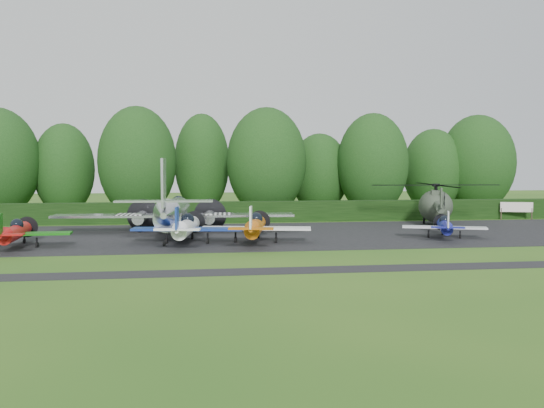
{
  "coord_description": "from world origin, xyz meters",
  "views": [
    {
      "loc": [
        -3.75,
        -37.78,
        5.84
      ],
      "look_at": [
        2.88,
        10.1,
        2.5
      ],
      "focal_mm": 40.0,
      "sensor_mm": 36.0,
      "label": 1
    }
  ],
  "objects": [
    {
      "name": "tree_3",
      "position": [
        -17.41,
        32.01,
        5.07
      ],
      "size": [
        6.65,
        6.65,
        10.16
      ],
      "color": "black",
      "rests_on": "ground"
    },
    {
      "name": "light_plane_red",
      "position": [
        -15.33,
        4.61,
        1.14
      ],
      "size": [
        7.15,
        7.52,
        2.75
      ],
      "rotation": [
        0.0,
        0.0,
        -0.03
      ],
      "color": "#B41210",
      "rests_on": "ground"
    },
    {
      "name": "hedgerow",
      "position": [
        0.0,
        21.0,
        0.0
      ],
      "size": [
        90.0,
        1.6,
        2.0
      ],
      "primitive_type": "cube",
      "color": "black",
      "rests_on": "ground"
    },
    {
      "name": "light_plane_white",
      "position": [
        -3.93,
        5.15,
        1.26
      ],
      "size": [
        7.9,
        8.31,
        3.04
      ],
      "rotation": [
        0.0,
        0.0,
        0.15
      ],
      "color": "white",
      "rests_on": "ground"
    },
    {
      "name": "sign_board",
      "position": [
        29.24,
        19.45,
        1.21
      ],
      "size": [
        3.19,
        0.12,
        1.79
      ],
      "rotation": [
        0.0,
        0.0,
        0.26
      ],
      "color": "#3F3326",
      "rests_on": "ground"
    },
    {
      "name": "tree_9",
      "position": [
        25.13,
        31.04,
        4.89
      ],
      "size": [
        7.16,
        7.16,
        9.8
      ],
      "color": "black",
      "rests_on": "ground"
    },
    {
      "name": "tree_4",
      "position": [
        -9.18,
        28.73,
        5.93
      ],
      "size": [
        8.37,
        8.37,
        11.87
      ],
      "color": "black",
      "rests_on": "ground"
    },
    {
      "name": "apron",
      "position": [
        0.0,
        10.0,
        0.0
      ],
      "size": [
        70.0,
        18.0,
        0.01
      ],
      "primitive_type": "cube",
      "color": "black",
      "rests_on": "ground"
    },
    {
      "name": "taxiway_verge",
      "position": [
        0.0,
        -6.0,
        0.0
      ],
      "size": [
        70.0,
        2.0,
        0.0
      ],
      "primitive_type": "cube",
      "color": "black",
      "rests_on": "ground"
    },
    {
      "name": "helicopter",
      "position": [
        18.91,
        15.36,
        2.07
      ],
      "size": [
        11.97,
        14.01,
        3.86
      ],
      "rotation": [
        0.0,
        0.0,
        0.35
      ],
      "color": "#343D2F",
      "rests_on": "ground"
    },
    {
      "name": "transport_plane",
      "position": [
        -4.98,
        11.65,
        1.77
      ],
      "size": [
        19.78,
        15.17,
        6.34
      ],
      "rotation": [
        0.0,
        0.0,
        0.06
      ],
      "color": "silver",
      "rests_on": "ground"
    },
    {
      "name": "ground",
      "position": [
        0.0,
        0.0,
        0.0
      ],
      "size": [
        160.0,
        160.0,
        0.0
      ],
      "primitive_type": "plane",
      "color": "#275818",
      "rests_on": "ground"
    },
    {
      "name": "tree_2",
      "position": [
        4.73,
        27.81,
        5.9
      ],
      "size": [
        8.69,
        8.69,
        11.82
      ],
      "color": "black",
      "rests_on": "ground"
    },
    {
      "name": "tree_8",
      "position": [
        -2.15,
        33.27,
        5.73
      ],
      "size": [
        6.37,
        6.37,
        11.49
      ],
      "color": "black",
      "rests_on": "ground"
    },
    {
      "name": "light_plane_blue",
      "position": [
        15.52,
        5.75,
        1.0
      ],
      "size": [
        6.28,
        6.6,
        2.41
      ],
      "rotation": [
        0.0,
        0.0,
        0.34
      ],
      "color": "navy",
      "rests_on": "ground"
    },
    {
      "name": "light_plane_orange",
      "position": [
        0.97,
        4.99,
        1.26
      ],
      "size": [
        7.9,
        8.3,
        3.03
      ],
      "rotation": [
        0.0,
        0.0,
        0.19
      ],
      "color": "#BC5B0B",
      "rests_on": "ground"
    },
    {
      "name": "tree_6",
      "position": [
        16.74,
        27.89,
        5.66
      ],
      "size": [
        7.95,
        7.95,
        11.33
      ],
      "color": "black",
      "rests_on": "ground"
    },
    {
      "name": "tree_10",
      "position": [
        30.51,
        30.72,
        5.74
      ],
      "size": [
        8.92,
        8.92,
        11.5
      ],
      "color": "black",
      "rests_on": "ground"
    },
    {
      "name": "tree_0",
      "position": [
        11.37,
        31.27,
        4.59
      ],
      "size": [
        6.88,
        6.88,
        9.19
      ],
      "color": "black",
      "rests_on": "ground"
    }
  ]
}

